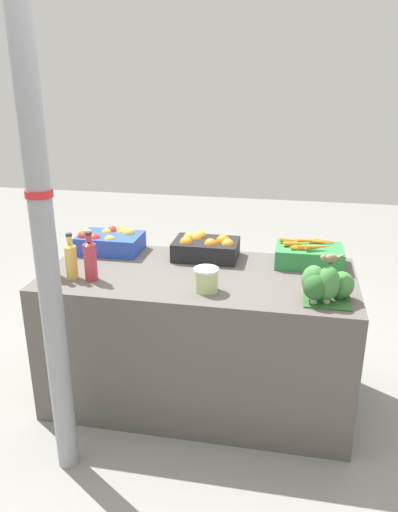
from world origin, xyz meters
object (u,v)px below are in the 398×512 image
Objects in this scene: broccoli_pile at (325,285)px; juice_bottle_golden at (71,260)px; carrot_crate at (309,255)px; orange_crate at (207,247)px; juice_bottle_cloudy at (52,255)px; pickle_jar at (206,280)px; support_pole at (41,216)px; sparrow_bird at (330,258)px; apple_crate at (109,241)px; juice_bottle_ruby at (90,259)px.

juice_bottle_golden is at bearing 177.91° from broccoli_pile.
juice_bottle_golden is (-1.23, -0.44, 0.05)m from carrot_crate.
broccoli_pile is (0.65, -0.48, 0.02)m from orange_crate.
orange_crate is 1.50× the size of broccoli_pile.
pickle_jar is (0.83, -0.03, -0.06)m from juice_bottle_cloudy.
support_pole is 1.29m from sparrow_bird.
support_pole is at bearing -64.09° from juice_bottle_cloudy.
juice_bottle_golden is 0.72m from pickle_jar.
apple_crate is 1.35m from sparrow_bird.
juice_bottle_ruby is 2.21× the size of sparrow_bird.
orange_crate is 0.47m from pickle_jar.
apple_crate is 1.28× the size of juice_bottle_cloudy.
broccoli_pile is 2.10× the size of sparrow_bird.
sparrow_bird is at bearing -20.47° from apple_crate.
orange_crate is 2.99× the size of pickle_jar.
juice_bottle_golden is at bearing 104.27° from support_pole.
broccoli_pile reaches higher than carrot_crate.
carrot_crate is at bearing -115.18° from sparrow_bird.
pickle_jar is at bearing -2.47° from juice_bottle_ruby.
juice_bottle_cloudy is at bearing 178.07° from broccoli_pile.
juice_bottle_golden is at bearing -35.91° from sparrow_bird.
juice_bottle_golden is at bearing -160.39° from carrot_crate.
juice_bottle_ruby is at bearing 0.00° from juice_bottle_cloudy.
juice_bottle_ruby reaches higher than apple_crate.
carrot_crate is (1.11, 0.90, -0.41)m from support_pole.
pickle_jar is (0.72, -0.03, -0.04)m from juice_bottle_golden.
juice_bottle_golden reaches higher than sparrow_bird.
sparrow_bird reaches higher than orange_crate.
support_pole reaches higher than juice_bottle_golden.
juice_bottle_cloudy is 1.41m from sparrow_bird.
apple_crate reaches higher than carrot_crate.
support_pole is 1.49m from carrot_crate.
broccoli_pile is at bearing -82.29° from carrot_crate.
pickle_jar is at bearing 177.91° from broccoli_pile.
apple_crate is at bearing 158.80° from broccoli_pile.
juice_bottle_golden is 0.95× the size of juice_bottle_ruby.
juice_bottle_cloudy is 1.11× the size of juice_bottle_ruby.
juice_bottle_ruby is (-1.18, 0.05, 0.02)m from broccoli_pile.
juice_bottle_golden is at bearing -95.64° from apple_crate.
orange_crate is at bearing -70.04° from sparrow_bird.
apple_crate is 1.34m from broccoli_pile.
sparrow_bird is at bearing 51.36° from broccoli_pile.
sparrow_bird is at bearing -1.46° from juice_bottle_golden.
support_pole is 9.59× the size of juice_bottle_ruby.
apple_crate and orange_crate have the same top height.
carrot_crate is 2.99× the size of pickle_jar.
juice_bottle_ruby is at bearing 177.53° from pickle_jar.
broccoli_pile is at bearing -2.28° from juice_bottle_ruby.
juice_bottle_golden is (-0.04, -0.44, 0.04)m from apple_crate.
support_pole is 0.99m from apple_crate.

